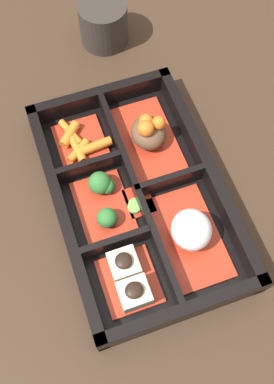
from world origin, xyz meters
The scene contains 10 objects.
ground_plane centered at (0.00, 0.00, 0.00)m, with size 3.00×3.00×0.00m, color #382619.
bento_base centered at (0.00, 0.00, 0.01)m, with size 0.34×0.21×0.01m.
bento_rim centered at (0.00, 0.00, 0.02)m, with size 0.34×0.21×0.04m.
bowl_stew centered at (-0.08, 0.04, 0.03)m, with size 0.13×0.07×0.05m.
bowl_rice centered at (0.08, 0.04, 0.03)m, with size 0.13×0.07×0.05m.
bowl_carrots centered at (-0.10, -0.05, 0.02)m, with size 0.08×0.07×0.02m.
bowl_greens centered at (-0.01, -0.04, 0.02)m, with size 0.09×0.07×0.04m.
bowl_tofu centered at (0.11, -0.05, 0.02)m, with size 0.08×0.07×0.04m.
bowl_pickles centered at (0.01, 0.00, 0.01)m, with size 0.04×0.03×0.01m.
tea_cup centered at (-0.29, 0.05, 0.04)m, with size 0.08×0.08×0.07m.
Camera 1 is at (0.24, -0.08, 0.55)m, focal length 42.00 mm.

